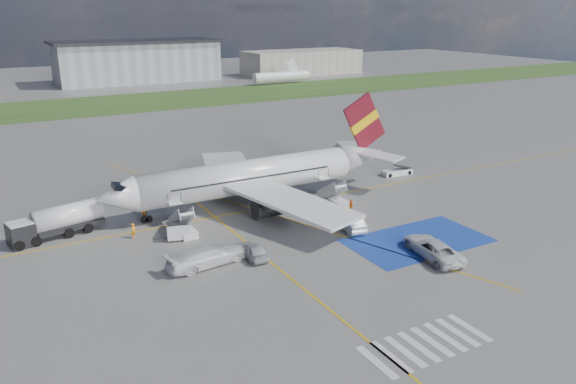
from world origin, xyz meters
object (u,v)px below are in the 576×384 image
object	(u,v)px
car_silver_a	(252,250)
van_white_b	(208,253)
gpu_cart	(178,232)
fuel_tanker	(57,224)
van_white_a	(433,245)
airliner	(259,175)
belt_loader	(397,172)
car_silver_b	(349,222)

from	to	relation	value
car_silver_a	van_white_b	distance (m)	4.23
car_silver_a	gpu_cart	bearing A→B (deg)	-57.54
fuel_tanker	van_white_a	distance (m)	36.87
fuel_tanker	airliner	bearing A→B (deg)	-14.05
airliner	van_white_b	world-z (taller)	airliner
belt_loader	van_white_a	bearing A→B (deg)	-119.67
fuel_tanker	car_silver_b	size ratio (longest dim) A/B	1.91
fuel_tanker	belt_loader	distance (m)	44.09
airliner	car_silver_b	distance (m)	13.18
fuel_tanker	van_white_b	bearing A→B (deg)	-64.31
van_white_a	van_white_b	world-z (taller)	van_white_b
airliner	belt_loader	distance (m)	22.00
gpu_cart	belt_loader	size ratio (longest dim) A/B	0.50
airliner	van_white_a	distance (m)	22.71
car_silver_a	van_white_a	distance (m)	16.69
fuel_tanker	car_silver_b	world-z (taller)	fuel_tanker
airliner	car_silver_b	xyz separation A→B (m)	(4.35, -12.17, -2.58)
fuel_tanker	belt_loader	xyz separation A→B (m)	(44.08, 0.38, -0.96)
car_silver_b	car_silver_a	bearing A→B (deg)	15.79
van_white_b	van_white_a	bearing A→B (deg)	-121.48
airliner	van_white_b	xyz separation A→B (m)	(-11.64, -12.99, -2.25)
van_white_a	car_silver_a	bearing A→B (deg)	-17.99
fuel_tanker	car_silver_a	distance (m)	20.52
airliner	belt_loader	world-z (taller)	airliner
car_silver_a	van_white_a	bearing A→B (deg)	152.27
airliner	car_silver_a	xyz separation A→B (m)	(-7.46, -13.48, -2.65)
car_silver_b	van_white_a	size ratio (longest dim) A/B	0.87
belt_loader	van_white_a	size ratio (longest dim) A/B	0.84
van_white_a	van_white_b	size ratio (longest dim) A/B	0.98
belt_loader	gpu_cart	bearing A→B (deg)	-164.86
gpu_cart	van_white_a	world-z (taller)	van_white_a
gpu_cart	car_silver_a	bearing A→B (deg)	-44.41
van_white_b	car_silver_b	bearing A→B (deg)	-94.50
airliner	car_silver_a	bearing A→B (deg)	-118.98
van_white_b	fuel_tanker	bearing A→B (deg)	30.62
car_silver_b	van_white_a	bearing A→B (deg)	116.72
van_white_b	car_silver_a	bearing A→B (deg)	-104.09
gpu_cart	fuel_tanker	bearing A→B (deg)	160.52
fuel_tanker	car_silver_a	size ratio (longest dim) A/B	2.18
fuel_tanker	van_white_b	world-z (taller)	fuel_tanker
belt_loader	car_silver_a	size ratio (longest dim) A/B	1.10
car_silver_b	van_white_b	world-z (taller)	van_white_b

